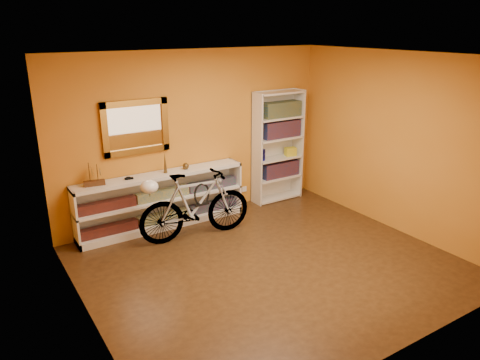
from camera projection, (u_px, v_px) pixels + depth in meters
floor at (269, 265)px, 5.91m from camera, size 4.50×4.00×0.01m
ceiling at (274, 56)px, 5.07m from camera, size 4.50×4.00×0.01m
back_wall at (195, 136)px, 7.09m from camera, size 4.50×0.01×2.60m
left_wall at (79, 206)px, 4.35m from camera, size 0.01×4.00×2.60m
right_wall at (397, 143)px, 6.64m from camera, size 0.01×4.00×2.60m
gilt_mirror at (136, 127)px, 6.50m from camera, size 0.98×0.06×0.78m
wall_socket at (244, 189)px, 7.87m from camera, size 0.09×0.02×0.09m
console_unit at (162, 201)px, 6.88m from camera, size 2.60×0.35×0.85m
cd_row_lower at (164, 217)px, 6.95m from camera, size 2.50×0.13×0.14m
cd_row_upper at (163, 194)px, 6.83m from camera, size 2.50×0.13×0.14m
model_ship at (93, 174)px, 6.20m from camera, size 0.29×0.15×0.33m
toy_car at (129, 179)px, 6.50m from camera, size 0.00×0.00×0.00m
bronze_ornament at (165, 163)px, 6.73m from camera, size 0.05×0.05×0.31m
decorative_orb at (186, 166)px, 6.94m from camera, size 0.10×0.10×0.10m
bookcase at (278, 147)px, 7.83m from camera, size 0.90×0.30×1.90m
book_row_a at (279, 169)px, 7.99m from camera, size 0.70×0.22×0.26m
book_row_b at (281, 129)px, 7.76m from camera, size 0.70×0.22×0.28m
book_row_c at (281, 109)px, 7.65m from camera, size 0.70×0.22×0.25m
travel_mug at (263, 155)px, 7.68m from camera, size 0.08×0.08×0.19m
red_tin at (268, 113)px, 7.56m from camera, size 0.16×0.16×0.18m
yellow_bag at (291, 152)px, 7.96m from camera, size 0.21×0.16×0.15m
bicycle at (196, 205)px, 6.52m from camera, size 0.61×1.73×1.00m
helmet at (149, 187)px, 6.12m from camera, size 0.24×0.23×0.18m
u_lock at (202, 194)px, 6.51m from camera, size 0.25×0.03×0.25m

